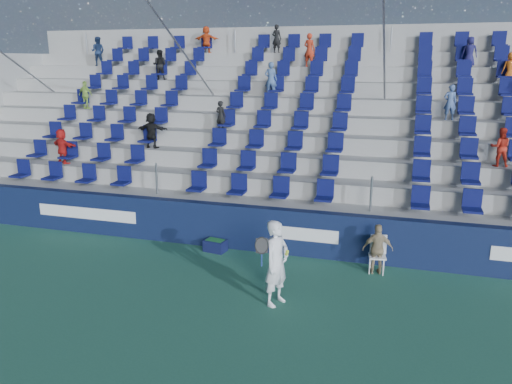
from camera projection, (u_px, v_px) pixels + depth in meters
ground at (209, 302)px, 10.49m from camera, size 70.00×70.00×0.00m
sponsor_wall at (253, 228)px, 13.26m from camera, size 24.00×0.32×1.20m
grandstand at (294, 142)px, 17.59m from camera, size 24.00×8.17×6.63m
tennis_player at (277, 263)px, 10.20m from camera, size 0.72×0.77×1.81m
line_judge_chair at (378, 251)px, 11.91m from camera, size 0.45×0.46×0.89m
line_judge at (378, 249)px, 11.75m from camera, size 0.76×0.44×1.22m
ball_bin at (215, 245)px, 13.25m from camera, size 0.62×0.46×0.32m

